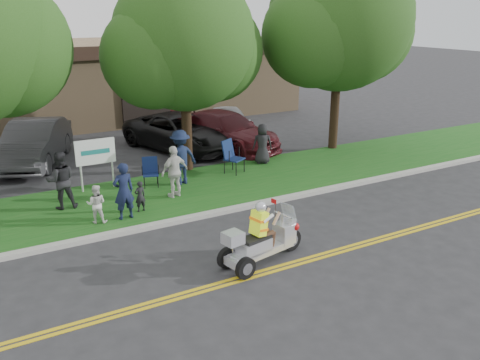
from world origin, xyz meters
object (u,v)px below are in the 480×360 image
trike_scooter (261,242)px  parked_car_far_right (229,124)px  spectator_adult_left (124,191)px  lawn_chair_a (150,170)px  spectator_adult_mid (61,180)px  spectator_adult_right (175,172)px  parked_car_mid (181,132)px  lawn_chair_b (231,154)px  parked_car_right (226,131)px  parked_car_left (34,143)px

trike_scooter → parked_car_far_right: bearing=54.2°
spectator_adult_left → parked_car_far_right: 9.65m
lawn_chair_a → spectator_adult_mid: (-2.91, -0.67, 0.31)m
parked_car_far_right → spectator_adult_left: bearing=-117.1°
spectator_adult_right → parked_car_mid: spectator_adult_right is taller
lawn_chair_b → parked_car_far_right: size_ratio=0.26×
trike_scooter → parked_car_mid: 10.52m
trike_scooter → parked_car_right: size_ratio=0.45×
lawn_chair_a → parked_car_left: bearing=137.8°
parked_car_mid → parked_car_far_right: parked_car_far_right is taller
parked_car_mid → parked_car_right: size_ratio=1.03×
parked_car_right → parked_car_far_right: bearing=41.0°
trike_scooter → parked_car_left: (-3.26, 11.00, 0.29)m
parked_car_mid → parked_car_far_right: (2.50, 0.41, 0.00)m
trike_scooter → spectator_adult_mid: (-3.33, 5.53, 0.41)m
lawn_chair_a → lawn_chair_b: (2.97, -0.04, 0.13)m
lawn_chair_b → parked_car_right: parked_car_right is taller
lawn_chair_a → parked_car_left: size_ratio=0.19×
parked_car_left → trike_scooter: bearing=-49.6°
spectator_adult_right → parked_car_mid: 5.97m
parked_car_far_right → parked_car_left: bearing=-164.1°
trike_scooter → parked_car_mid: size_ratio=0.43×
spectator_adult_mid → parked_car_far_right: 9.67m
lawn_chair_a → spectator_adult_right: spectator_adult_right is taller
trike_scooter → parked_car_right: (4.13, 9.51, 0.22)m
lawn_chair_a → spectator_adult_right: bearing=-60.7°
spectator_adult_left → spectator_adult_mid: bearing=-55.1°
spectator_adult_mid → parked_car_left: bearing=-85.3°
trike_scooter → lawn_chair_a: 6.22m
trike_scooter → spectator_adult_left: spectator_adult_left is taller
trike_scooter → spectator_adult_right: (-0.13, 4.82, 0.38)m
spectator_adult_right → parked_car_right: spectator_adult_right is taller
spectator_adult_mid → lawn_chair_b: bearing=-168.5°
lawn_chair_b → parked_car_left: (-5.81, 4.84, 0.06)m
spectator_adult_mid → parked_car_far_right: size_ratio=0.38×
lawn_chair_b → parked_car_right: 3.71m
spectator_adult_right → parked_car_left: (-3.14, 6.18, -0.09)m
lawn_chair_b → spectator_adult_mid: size_ratio=0.69×
parked_car_right → parked_car_far_right: size_ratio=1.19×
lawn_chair_a → spectator_adult_left: spectator_adult_left is taller
lawn_chair_b → parked_car_right: (1.58, 3.36, -0.00)m
spectator_adult_right → parked_car_mid: (2.50, 5.42, -0.16)m
parked_car_left → lawn_chair_b: bearing=-15.9°
trike_scooter → spectator_adult_right: spectator_adult_right is taller
parked_car_right → parked_car_far_right: 1.36m
spectator_adult_left → spectator_adult_right: 2.10m
spectator_adult_mid → spectator_adult_right: (3.20, -0.71, -0.04)m
spectator_adult_mid → parked_car_right: size_ratio=0.32×
parked_car_mid → parked_car_right: bearing=-40.7°
parked_car_far_right → parked_car_mid: bearing=-152.4°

